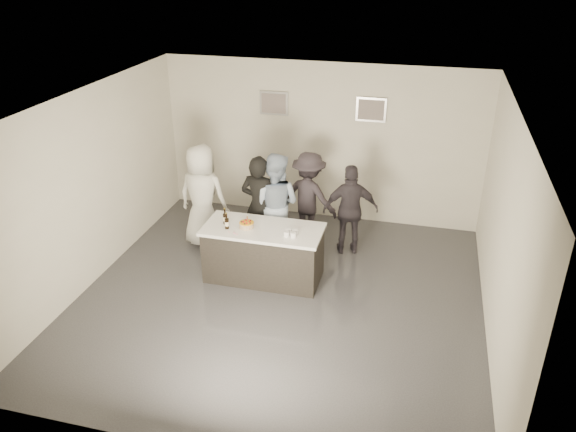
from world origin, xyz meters
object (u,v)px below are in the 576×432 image
object	(u,v)px
beer_bottle_a	(225,216)
person_guest_right	(351,210)
cake	(247,225)
beer_bottle_b	(227,221)
person_guest_left	(203,196)
bar_counter	(263,253)
person_main_black	(259,207)
person_main_blue	(275,204)
person_guest_back	(309,197)

from	to	relation	value
beer_bottle_a	person_guest_right	world-z (taller)	person_guest_right
cake	person_guest_right	size ratio (longest dim) A/B	0.14
beer_bottle_b	person_guest_left	bearing A→B (deg)	128.96
cake	beer_bottle_b	xyz separation A→B (m)	(-0.28, -0.11, 0.09)
bar_counter	person_main_black	xyz separation A→B (m)	(-0.28, 0.72, 0.45)
cake	beer_bottle_a	size ratio (longest dim) A/B	0.88
bar_counter	beer_bottle_b	bearing A→B (deg)	-163.68
beer_bottle_a	person_main_black	size ratio (longest dim) A/B	0.14
person_main_blue	person_guest_left	xyz separation A→B (m)	(-1.30, -0.01, 0.01)
bar_counter	person_main_blue	size ratio (longest dim) A/B	1.02
cake	person_guest_left	world-z (taller)	person_guest_left
beer_bottle_a	person_main_black	world-z (taller)	person_main_black
person_guest_left	cake	bearing A→B (deg)	145.55
bar_counter	person_main_black	bearing A→B (deg)	111.01
person_main_blue	person_guest_left	distance (m)	1.30
person_guest_left	person_guest_back	xyz separation A→B (m)	(1.75, 0.63, -0.10)
person_main_black	person_guest_back	size ratio (longest dim) A/B	1.09
beer_bottle_a	person_guest_back	xyz separation A→B (m)	(1.02, 1.49, -0.20)
person_guest_back	beer_bottle_b	bearing A→B (deg)	76.52
beer_bottle_a	person_main_blue	world-z (taller)	person_main_blue
beer_bottle_b	person_main_blue	bearing A→B (deg)	64.48
cake	beer_bottle_b	world-z (taller)	beer_bottle_b
beer_bottle_a	person_guest_right	distance (m)	2.18
cake	person_guest_left	distance (m)	1.42
bar_counter	beer_bottle_a	bearing A→B (deg)	-179.61
person_guest_left	person_main_black	bearing A→B (deg)	177.84
cake	person_guest_right	distance (m)	1.90
person_guest_right	person_guest_back	distance (m)	0.85
person_main_black	person_guest_right	world-z (taller)	person_main_black
beer_bottle_a	beer_bottle_b	size ratio (longest dim) A/B	1.00
person_guest_left	person_guest_right	world-z (taller)	person_guest_left
beer_bottle_b	person_guest_back	xyz separation A→B (m)	(0.93, 1.64, -0.20)
person_main_black	person_guest_left	distance (m)	1.08
beer_bottle_a	bar_counter	bearing A→B (deg)	0.39
person_main_black	person_guest_back	world-z (taller)	person_main_black
beer_bottle_b	person_main_black	size ratio (longest dim) A/B	0.14
bar_counter	beer_bottle_b	world-z (taller)	beer_bottle_b
person_guest_back	bar_counter	bearing A→B (deg)	91.04
person_main_blue	person_guest_back	bearing A→B (deg)	-119.43
beer_bottle_a	beer_bottle_b	distance (m)	0.17
beer_bottle_b	person_guest_right	distance (m)	2.20
cake	person_main_black	distance (m)	0.77
person_main_black	person_guest_left	world-z (taller)	person_guest_left
person_guest_left	bar_counter	bearing A→B (deg)	152.50
bar_counter	beer_bottle_b	size ratio (longest dim) A/B	7.15
person_main_blue	person_guest_left	bearing A→B (deg)	6.93
person_main_black	person_guest_right	xyz separation A→B (m)	(1.47, 0.47, -0.10)
person_guest_right	person_guest_back	size ratio (longest dim) A/B	0.97
beer_bottle_a	person_main_black	distance (m)	0.81
bar_counter	person_guest_back	bearing A→B (deg)	74.85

